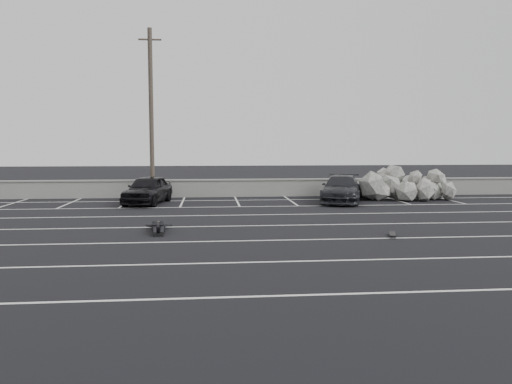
{
  "coord_description": "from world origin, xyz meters",
  "views": [
    {
      "loc": [
        -0.52,
        -15.94,
        3.1
      ],
      "look_at": [
        1.57,
        6.28,
        1.0
      ],
      "focal_mm": 35.0,
      "sensor_mm": 36.0,
      "label": 1
    }
  ],
  "objects": [
    {
      "name": "seawall",
      "position": [
        0.0,
        14.0,
        0.55
      ],
      "size": [
        50.0,
        0.45,
        1.06
      ],
      "color": "gray",
      "rests_on": "ground"
    },
    {
      "name": "car_left",
      "position": [
        -3.79,
        10.85,
        0.75
      ],
      "size": [
        2.61,
        4.68,
        1.51
      ],
      "primitive_type": "imported",
      "rotation": [
        0.0,
        0.0,
        -0.2
      ],
      "color": "black",
      "rests_on": "ground"
    },
    {
      "name": "person",
      "position": [
        -2.38,
        2.29,
        0.25
      ],
      "size": [
        1.39,
        2.69,
        0.51
      ],
      "primitive_type": null,
      "rotation": [
        0.0,
        0.0,
        0.08
      ],
      "color": "black",
      "rests_on": "ground"
    },
    {
      "name": "ground",
      "position": [
        0.0,
        0.0,
        0.0
      ],
      "size": [
        120.0,
        120.0,
        0.0
      ],
      "primitive_type": "plane",
      "color": "black",
      "rests_on": "ground"
    },
    {
      "name": "utility_pole",
      "position": [
        -3.79,
        13.2,
        4.89
      ],
      "size": [
        1.29,
        0.26,
        9.66
      ],
      "color": "#4C4238",
      "rests_on": "ground"
    },
    {
      "name": "stall_lines",
      "position": [
        -0.08,
        4.41,
        0.0
      ],
      "size": [
        36.0,
        20.05,
        0.01
      ],
      "color": "silver",
      "rests_on": "ground"
    },
    {
      "name": "car_right",
      "position": [
        6.66,
        10.57,
        0.73
      ],
      "size": [
        3.49,
        5.39,
        1.45
      ],
      "primitive_type": "imported",
      "rotation": [
        0.0,
        0.0,
        -0.32
      ],
      "color": "black",
      "rests_on": "ground"
    },
    {
      "name": "riprap_pile",
      "position": [
        10.6,
        11.75,
        0.58
      ],
      "size": [
        6.07,
        4.06,
        1.56
      ],
      "color": "#A2A098",
      "rests_on": "ground"
    },
    {
      "name": "skateboard",
      "position": [
        5.67,
        0.28,
        0.07
      ],
      "size": [
        0.43,
        0.78,
        0.09
      ],
      "rotation": [
        0.0,
        0.0,
        -0.34
      ],
      "color": "black",
      "rests_on": "ground"
    },
    {
      "name": "trash_bin",
      "position": [
        11.19,
        13.09,
        0.47
      ],
      "size": [
        0.78,
        0.78,
        0.92
      ],
      "rotation": [
        0.0,
        0.0,
        -0.35
      ],
      "color": "#242326",
      "rests_on": "ground"
    }
  ]
}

